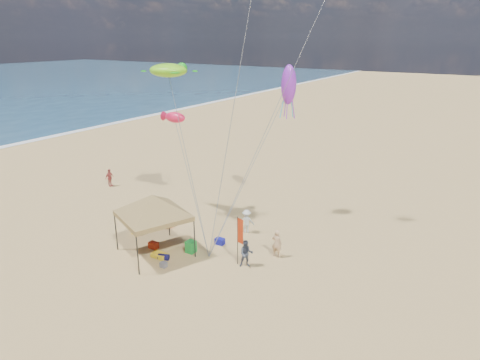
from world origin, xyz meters
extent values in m
plane|color=tan|center=(0.00, 0.00, 0.00)|extent=(280.00, 280.00, 0.00)
cylinder|color=black|center=(-4.26, 1.48, 1.11)|extent=(0.07, 0.07, 2.22)
cylinder|color=black|center=(-1.21, 0.15, 1.11)|extent=(0.07, 0.07, 2.22)
cylinder|color=black|center=(-5.58, -1.58, 1.11)|extent=(0.07, 0.07, 2.22)
cylinder|color=black|center=(-2.53, -2.90, 1.11)|extent=(0.07, 0.07, 2.22)
cube|color=olive|center=(-3.40, -0.71, 2.35)|extent=(4.51, 4.51, 0.27)
pyramid|color=olive|center=(-3.40, -0.71, 3.59)|extent=(6.18, 6.18, 1.11)
cylinder|color=black|center=(1.26, 0.76, 1.41)|extent=(0.04, 0.04, 2.83)
cube|color=#B62C0E|center=(1.46, 0.70, 2.06)|extent=(0.41, 0.12, 1.41)
cube|color=#A5250D|center=(-3.92, -0.33, 0.19)|extent=(0.54, 0.38, 0.38)
cube|color=#11138D|center=(-0.90, 2.16, 0.19)|extent=(0.54, 0.38, 0.38)
cylinder|color=#0F0D3D|center=(-2.48, -1.07, 0.18)|extent=(0.69, 0.54, 0.36)
cylinder|color=#FF470E|center=(-5.05, 2.31, 0.18)|extent=(0.54, 0.69, 0.36)
cube|color=green|center=(-1.75, 0.46, 0.35)|extent=(0.50, 0.50, 0.70)
cube|color=yellow|center=(-6.16, 0.55, 0.35)|extent=(0.50, 0.50, 0.70)
cube|color=slate|center=(-1.96, -1.65, 0.14)|extent=(0.34, 0.30, 0.28)
cube|color=gold|center=(-2.78, -1.07, 0.20)|extent=(0.90, 0.50, 0.24)
imported|color=tan|center=(2.66, 2.65, 0.82)|extent=(0.61, 0.41, 1.64)
imported|color=#3B4150|center=(1.78, 0.80, 0.77)|extent=(0.94, 0.91, 1.53)
imported|color=beige|center=(-0.40, 4.43, 0.77)|extent=(1.13, 0.93, 1.53)
imported|color=#B54845|center=(-14.61, 5.88, 0.74)|extent=(0.41, 0.88, 1.47)
ellipsoid|color=#75D817|center=(-6.07, 4.19, 9.82)|extent=(3.01, 2.65, 0.85)
ellipsoid|color=#EF1A49|center=(-6.68, 5.32, 6.62)|extent=(1.77, 1.14, 0.73)
ellipsoid|color=purple|center=(0.17, 8.61, 8.89)|extent=(1.27, 1.27, 2.53)
camera|label=1|loc=(12.28, -16.51, 11.84)|focal=31.67mm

